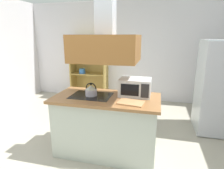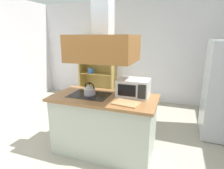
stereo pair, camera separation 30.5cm
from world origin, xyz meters
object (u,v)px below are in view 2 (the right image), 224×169
kettle (90,90)px  microwave (133,88)px  cutting_board (126,103)px  dish_cabinet (98,71)px

kettle → microwave: 0.66m
cutting_board → microwave: 0.37m
dish_cabinet → kettle: dish_cabinet is taller
microwave → dish_cabinet: bearing=124.8°
dish_cabinet → kettle: 2.67m
microwave → cutting_board: bearing=-91.3°
kettle → microwave: (0.64, 0.17, 0.05)m
kettle → cutting_board: (0.63, -0.18, -0.07)m
dish_cabinet → kettle: bearing=-68.6°
dish_cabinet → microwave: 2.82m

